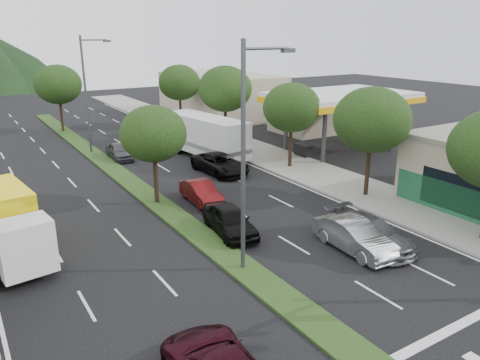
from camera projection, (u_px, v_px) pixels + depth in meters
sidewalk_right at (259, 153)px, 41.18m from camera, size 5.00×90.00×0.15m
median at (109, 166)px, 37.28m from camera, size 1.60×56.00×0.12m
gas_canopy at (341, 99)px, 40.67m from camera, size 12.20×8.20×5.25m
bldg_right_far at (221, 95)px, 59.31m from camera, size 10.00×16.00×5.20m
tree_r_b at (372, 120)px, 28.93m from camera, size 4.80×4.80×6.94m
tree_r_c at (292, 108)px, 35.48m from camera, size 4.40×4.40×6.48m
tree_r_d at (225, 89)px, 43.42m from camera, size 5.00×5.00×7.17m
tree_r_e at (179, 83)px, 51.59m from camera, size 4.60×4.60×6.71m
tree_med_near at (153, 134)px, 27.88m from camera, size 4.00×4.00×6.02m
tree_med_far at (58, 84)px, 48.71m from camera, size 4.80×4.80×6.94m
streetlight_near at (247, 148)px, 19.56m from camera, size 2.60×0.25×10.00m
streetlight_mid at (88, 89)px, 39.75m from camera, size 2.60×0.25×10.00m
sedan_silver at (355, 236)px, 22.69m from camera, size 1.86×4.73×1.53m
car_queue_a at (230, 220)px, 24.64m from camera, size 2.37×4.66×1.52m
car_queue_b at (370, 232)px, 23.21m from camera, size 2.24×5.17×1.48m
car_queue_c at (201, 192)px, 29.17m from camera, size 1.69×4.18×1.35m
car_queue_d at (220, 163)px, 35.31m from camera, size 2.79×5.50×1.49m
car_queue_e at (119, 151)px, 39.28m from camera, size 1.73×3.99×1.34m
car_queue_f at (145, 131)px, 46.70m from camera, size 2.88×5.57×1.54m
box_truck at (7, 227)px, 21.83m from camera, size 3.23×6.86×3.27m
motorhome at (206, 136)px, 39.50m from camera, size 3.82×9.35×3.49m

